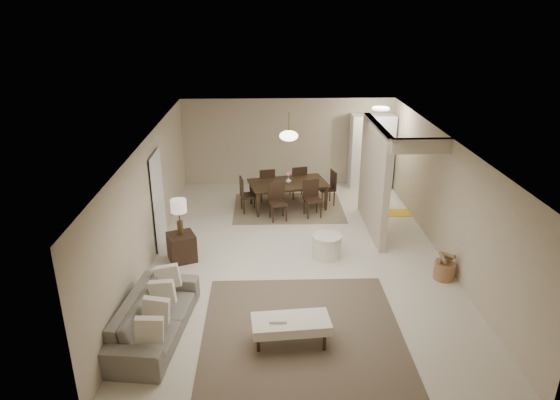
{
  "coord_description": "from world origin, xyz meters",
  "views": [
    {
      "loc": [
        -0.68,
        -9.38,
        4.95
      ],
      "look_at": [
        -0.36,
        0.5,
        1.05
      ],
      "focal_mm": 32.0,
      "sensor_mm": 36.0,
      "label": 1
    }
  ],
  "objects_px": {
    "wicker_basket": "(444,271)",
    "dining_table": "(288,196)",
    "ottoman_bench": "(291,324)",
    "round_pouf": "(327,246)",
    "side_table": "(182,247)",
    "pantry_cabinet": "(371,152)",
    "sofa": "(155,316)"
  },
  "relations": [
    {
      "from": "round_pouf",
      "to": "sofa",
      "type": "bearing_deg",
      "value": -140.11
    },
    {
      "from": "pantry_cabinet",
      "to": "ottoman_bench",
      "type": "height_order",
      "value": "pantry_cabinet"
    },
    {
      "from": "sofa",
      "to": "wicker_basket",
      "type": "height_order",
      "value": "sofa"
    },
    {
      "from": "ottoman_bench",
      "to": "dining_table",
      "type": "relative_size",
      "value": 0.64
    },
    {
      "from": "sofa",
      "to": "pantry_cabinet",
      "type": "bearing_deg",
      "value": -27.94
    },
    {
      "from": "pantry_cabinet",
      "to": "round_pouf",
      "type": "relative_size",
      "value": 3.39
    },
    {
      "from": "side_table",
      "to": "wicker_basket",
      "type": "xyz_separation_m",
      "value": [
        5.15,
        -0.93,
        -0.12
      ]
    },
    {
      "from": "wicker_basket",
      "to": "dining_table",
      "type": "distance_m",
      "value": 4.63
    },
    {
      "from": "sofa",
      "to": "ottoman_bench",
      "type": "distance_m",
      "value": 2.17
    },
    {
      "from": "pantry_cabinet",
      "to": "ottoman_bench",
      "type": "distance_m",
      "value": 7.61
    },
    {
      "from": "round_pouf",
      "to": "dining_table",
      "type": "distance_m",
      "value": 2.77
    },
    {
      "from": "wicker_basket",
      "to": "dining_table",
      "type": "xyz_separation_m",
      "value": [
        -2.82,
        3.67,
        0.18
      ]
    },
    {
      "from": "side_table",
      "to": "round_pouf",
      "type": "relative_size",
      "value": 0.93
    },
    {
      "from": "ottoman_bench",
      "to": "wicker_basket",
      "type": "height_order",
      "value": "ottoman_bench"
    },
    {
      "from": "pantry_cabinet",
      "to": "wicker_basket",
      "type": "bearing_deg",
      "value": -85.63
    },
    {
      "from": "round_pouf",
      "to": "dining_table",
      "type": "xyz_separation_m",
      "value": [
        -0.67,
        2.69,
        0.1
      ]
    },
    {
      "from": "pantry_cabinet",
      "to": "wicker_basket",
      "type": "xyz_separation_m",
      "value": [
        0.4,
        -5.23,
        -0.88
      ]
    },
    {
      "from": "round_pouf",
      "to": "ottoman_bench",
      "type": "bearing_deg",
      "value": -107.59
    },
    {
      "from": "sofa",
      "to": "dining_table",
      "type": "xyz_separation_m",
      "value": [
        2.38,
        5.24,
        0.01
      ]
    },
    {
      "from": "pantry_cabinet",
      "to": "side_table",
      "type": "height_order",
      "value": "pantry_cabinet"
    },
    {
      "from": "side_table",
      "to": "dining_table",
      "type": "xyz_separation_m",
      "value": [
        2.33,
        2.74,
        0.06
      ]
    },
    {
      "from": "wicker_basket",
      "to": "dining_table",
      "type": "height_order",
      "value": "dining_table"
    },
    {
      "from": "sofa",
      "to": "wicker_basket",
      "type": "distance_m",
      "value": 5.43
    },
    {
      "from": "side_table",
      "to": "dining_table",
      "type": "distance_m",
      "value": 3.59
    },
    {
      "from": "sofa",
      "to": "wicker_basket",
      "type": "bearing_deg",
      "value": -65.92
    },
    {
      "from": "sofa",
      "to": "ottoman_bench",
      "type": "height_order",
      "value": "sofa"
    },
    {
      "from": "round_pouf",
      "to": "wicker_basket",
      "type": "distance_m",
      "value": 2.36
    },
    {
      "from": "ottoman_bench",
      "to": "dining_table",
      "type": "height_order",
      "value": "dining_table"
    },
    {
      "from": "sofa",
      "to": "side_table",
      "type": "xyz_separation_m",
      "value": [
        0.05,
        2.5,
        -0.04
      ]
    },
    {
      "from": "round_pouf",
      "to": "pantry_cabinet",
      "type": "bearing_deg",
      "value": 67.62
    },
    {
      "from": "ottoman_bench",
      "to": "round_pouf",
      "type": "bearing_deg",
      "value": 67.76
    },
    {
      "from": "sofa",
      "to": "side_table",
      "type": "height_order",
      "value": "sofa"
    }
  ]
}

